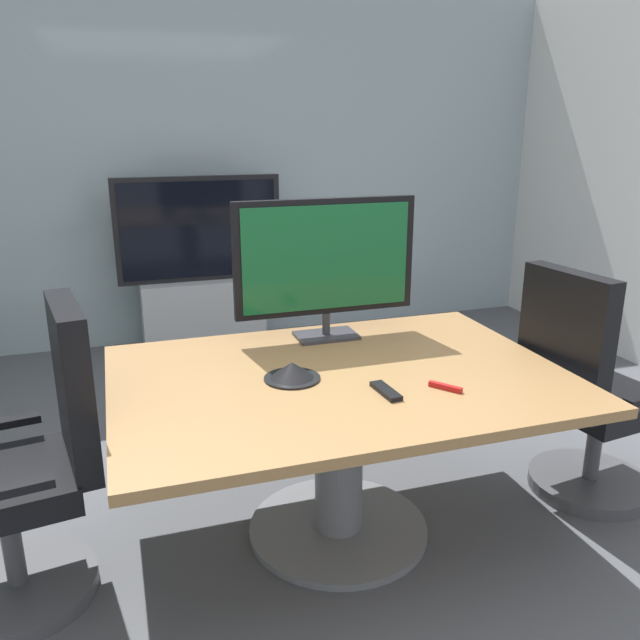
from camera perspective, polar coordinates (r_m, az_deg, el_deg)
ground_plane at (r=2.71m, az=1.50°, el=-21.18°), size 7.18×7.18×0.00m
wall_back_glass_partition at (r=5.15m, az=-10.27°, el=12.95°), size 5.72×0.10×2.65m
conference_table at (r=2.63m, az=1.71°, el=-8.51°), size 1.77×1.25×0.72m
office_chair_left at (r=2.58m, az=-24.12°, el=-12.83°), size 0.63×0.61×1.09m
office_chair_right at (r=3.17m, az=22.42°, el=-6.93°), size 0.62×0.60×1.09m
tv_monitor at (r=2.89m, az=0.51°, el=5.27°), size 0.84×0.18×0.64m
wall_display_unit at (r=4.93m, az=-10.39°, el=2.34°), size 1.20×0.36×1.31m
conference_phone at (r=2.50m, az=-2.49°, el=-4.60°), size 0.22×0.22×0.07m
remote_control at (r=2.39m, az=5.87°, el=-6.28°), size 0.06×0.17×0.02m
whiteboard_marker at (r=2.45m, az=11.04°, el=-5.84°), size 0.09×0.12×0.02m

